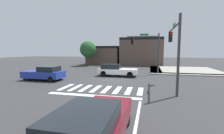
% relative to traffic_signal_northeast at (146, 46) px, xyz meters
% --- Properties ---
extents(ground_plane, '(120.00, 120.00, 0.00)m').
position_rel_traffic_signal_northeast_xyz_m(ground_plane, '(-3.36, -4.94, -3.73)').
color(ground_plane, '#353538').
extents(crosswalk_near, '(6.73, 2.45, 0.01)m').
position_rel_traffic_signal_northeast_xyz_m(crosswalk_near, '(-3.36, -9.44, -3.72)').
color(crosswalk_near, silver).
rests_on(crosswalk_near, ground_plane).
extents(bike_detector_marking, '(1.03, 1.03, 0.01)m').
position_rel_traffic_signal_northeast_xyz_m(bike_detector_marking, '(-1.38, -13.44, -3.72)').
color(bike_detector_marking, yellow).
rests_on(bike_detector_marking, ground_plane).
extents(curb_corner_northeast, '(10.00, 10.60, 0.15)m').
position_rel_traffic_signal_northeast_xyz_m(curb_corner_northeast, '(5.13, 4.48, -3.65)').
color(curb_corner_northeast, '#9E998E').
rests_on(curb_corner_northeast, ground_plane).
extents(storefront_row, '(16.51, 6.72, 5.86)m').
position_rel_traffic_signal_northeast_xyz_m(storefront_row, '(-4.72, 14.05, -1.13)').
color(storefront_row, brown).
rests_on(storefront_row, ground_plane).
extents(traffic_signal_northeast, '(4.24, 0.32, 5.38)m').
position_rel_traffic_signal_northeast_xyz_m(traffic_signal_northeast, '(0.00, 0.00, 0.00)').
color(traffic_signal_northeast, '#383A3D').
rests_on(traffic_signal_northeast, ground_plane).
extents(traffic_signal_southeast, '(0.32, 5.90, 5.55)m').
position_rel_traffic_signal_northeast_xyz_m(traffic_signal_southeast, '(2.32, -8.10, 0.09)').
color(traffic_signal_southeast, '#383A3D').
rests_on(traffic_signal_southeast, ground_plane).
extents(car_white, '(4.70, 1.95, 1.47)m').
position_rel_traffic_signal_northeast_xyz_m(car_white, '(-3.53, -2.67, -2.97)').
color(car_white, white).
rests_on(car_white, ground_plane).
extents(car_maroon, '(1.78, 4.73, 1.54)m').
position_rel_traffic_signal_northeast_xyz_m(car_maroon, '(-1.22, -17.09, -2.94)').
color(car_maroon, maroon).
rests_on(car_maroon, ground_plane).
extents(car_blue, '(4.22, 1.88, 1.49)m').
position_rel_traffic_signal_northeast_xyz_m(car_blue, '(-10.32, -7.08, -2.99)').
color(car_blue, '#23389E').
rests_on(car_blue, ground_plane).
extents(roadside_tree, '(3.34, 3.34, 5.07)m').
position_rel_traffic_signal_northeast_xyz_m(roadside_tree, '(-11.86, 9.06, -0.34)').
color(roadside_tree, '#4C3823').
rests_on(roadside_tree, ground_plane).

